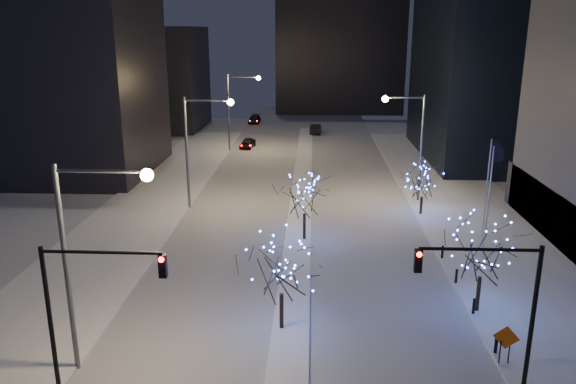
# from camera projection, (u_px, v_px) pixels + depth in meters

# --- Properties ---
(road) EXTENTS (20.00, 130.00, 0.02)m
(road) POSITION_uv_depth(u_px,v_px,m) (302.00, 186.00, 57.96)
(road) COLOR #B1B5C1
(road) RESTS_ON ground
(median) EXTENTS (2.00, 80.00, 0.15)m
(median) POSITION_uv_depth(u_px,v_px,m) (301.00, 199.00, 53.14)
(median) COLOR white
(median) RESTS_ON ground
(east_sidewalk) EXTENTS (10.00, 90.00, 0.15)m
(east_sidewalk) POSITION_uv_depth(u_px,v_px,m) (494.00, 239.00, 42.90)
(east_sidewalk) COLOR white
(east_sidewalk) RESTS_ON ground
(west_sidewalk) EXTENTS (8.00, 90.00, 0.15)m
(west_sidewalk) POSITION_uv_depth(u_px,v_px,m) (120.00, 234.00, 44.14)
(west_sidewalk) COLOR white
(west_sidewalk) RESTS_ON ground
(filler_west_near) EXTENTS (22.00, 18.00, 24.00)m
(filler_west_near) POSITION_uv_depth(u_px,v_px,m) (45.00, 64.00, 60.61)
(filler_west_near) COLOR black
(filler_west_near) RESTS_ON ground
(filler_west_far) EXTENTS (18.00, 16.00, 16.00)m
(filler_west_far) POSITION_uv_depth(u_px,v_px,m) (146.00, 78.00, 90.43)
(filler_west_far) COLOR black
(filler_west_far) RESTS_ON ground
(horizon_block) EXTENTS (24.00, 14.00, 42.00)m
(horizon_block) POSITION_uv_depth(u_px,v_px,m) (340.00, 0.00, 106.56)
(horizon_block) COLOR black
(horizon_block) RESTS_ON ground
(street_lamp_w_near) EXTENTS (4.40, 0.56, 10.00)m
(street_lamp_w_near) POSITION_uv_depth(u_px,v_px,m) (86.00, 241.00, 24.87)
(street_lamp_w_near) COLOR #595E66
(street_lamp_w_near) RESTS_ON ground
(street_lamp_w_mid) EXTENTS (4.40, 0.56, 10.00)m
(street_lamp_w_mid) POSITION_uv_depth(u_px,v_px,m) (198.00, 137.00, 48.86)
(street_lamp_w_mid) COLOR #595E66
(street_lamp_w_mid) RESTS_ON ground
(street_lamp_w_far) EXTENTS (4.40, 0.56, 10.00)m
(street_lamp_w_far) POSITION_uv_depth(u_px,v_px,m) (236.00, 102.00, 72.85)
(street_lamp_w_far) COLOR #595E66
(street_lamp_w_far) RESTS_ON ground
(street_lamp_east) EXTENTS (3.90, 0.56, 10.00)m
(street_lamp_east) POSITION_uv_depth(u_px,v_px,m) (412.00, 133.00, 50.94)
(street_lamp_east) COLOR #595E66
(street_lamp_east) RESTS_ON ground
(traffic_signal_west) EXTENTS (5.26, 0.43, 7.00)m
(traffic_signal_west) POSITION_uv_depth(u_px,v_px,m) (84.00, 297.00, 23.41)
(traffic_signal_west) COLOR black
(traffic_signal_west) RESTS_ON ground
(traffic_signal_east) EXTENTS (5.26, 0.43, 7.00)m
(traffic_signal_east) POSITION_uv_depth(u_px,v_px,m) (498.00, 295.00, 23.62)
(traffic_signal_east) COLOR black
(traffic_signal_east) RESTS_ON ground
(flagpoles) EXTENTS (1.35, 2.60, 8.00)m
(flagpoles) POSITION_uv_depth(u_px,v_px,m) (489.00, 190.00, 39.02)
(flagpoles) COLOR silver
(flagpoles) RESTS_ON east_sidewalk
(bollards) EXTENTS (0.16, 12.16, 0.90)m
(bollards) POSITION_uv_depth(u_px,v_px,m) (465.00, 290.00, 33.37)
(bollards) COLOR black
(bollards) RESTS_ON east_sidewalk
(car_near) EXTENTS (2.15, 4.07, 1.32)m
(car_near) POSITION_uv_depth(u_px,v_px,m) (248.00, 143.00, 76.48)
(car_near) COLOR black
(car_near) RESTS_ON ground
(car_mid) EXTENTS (1.89, 4.59, 1.48)m
(car_mid) POSITION_uv_depth(u_px,v_px,m) (316.00, 129.00, 87.01)
(car_mid) COLOR black
(car_mid) RESTS_ON ground
(car_far) EXTENTS (1.96, 4.70, 1.36)m
(car_far) POSITION_uv_depth(u_px,v_px,m) (255.00, 119.00, 96.66)
(car_far) COLOR black
(car_far) RESTS_ON ground
(holiday_tree_median_near) EXTENTS (4.47, 4.47, 5.38)m
(holiday_tree_median_near) POSITION_uv_depth(u_px,v_px,m) (281.00, 267.00, 29.12)
(holiday_tree_median_near) COLOR black
(holiday_tree_median_near) RESTS_ON median
(holiday_tree_median_far) EXTENTS (4.86, 4.86, 5.02)m
(holiday_tree_median_far) POSITION_uv_depth(u_px,v_px,m) (305.00, 196.00, 41.95)
(holiday_tree_median_far) COLOR black
(holiday_tree_median_far) RESTS_ON median
(holiday_tree_plaza_near) EXTENTS (5.50, 5.50, 5.48)m
(holiday_tree_plaza_near) POSITION_uv_depth(u_px,v_px,m) (483.00, 251.00, 30.94)
(holiday_tree_plaza_near) COLOR black
(holiday_tree_plaza_near) RESTS_ON east_sidewalk
(holiday_tree_plaza_far) EXTENTS (3.58, 3.58, 4.43)m
(holiday_tree_plaza_far) POSITION_uv_depth(u_px,v_px,m) (423.00, 182.00, 47.93)
(holiday_tree_plaza_far) COLOR black
(holiday_tree_plaza_far) RESTS_ON east_sidewalk
(construction_sign) EXTENTS (1.16, 0.42, 1.99)m
(construction_sign) POSITION_uv_depth(u_px,v_px,m) (506.00, 341.00, 26.52)
(construction_sign) COLOR black
(construction_sign) RESTS_ON east_sidewalk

